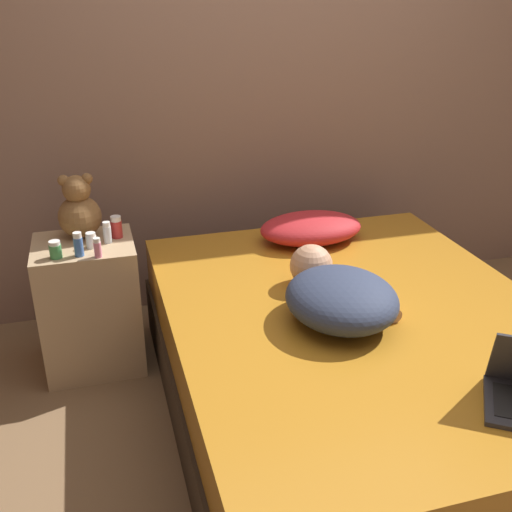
{
  "coord_description": "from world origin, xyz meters",
  "views": [
    {
      "loc": [
        -0.98,
        -1.91,
        1.72
      ],
      "look_at": [
        -0.37,
        0.25,
        0.7
      ],
      "focal_mm": 42.0,
      "sensor_mm": 36.0,
      "label": 1
    }
  ],
  "objects_px": {
    "pillow": "(311,228)",
    "bottle_pink": "(98,248)",
    "bottle_clear": "(107,233)",
    "bottle_green": "(55,250)",
    "bottle_blue": "(78,245)",
    "bottle_red": "(116,227)",
    "bottle_white": "(91,240)",
    "person_lying": "(338,294)",
    "teddy_bear": "(79,210)"
  },
  "relations": [
    {
      "from": "pillow",
      "to": "bottle_pink",
      "type": "bearing_deg",
      "value": -170.18
    },
    {
      "from": "pillow",
      "to": "bottle_clear",
      "type": "xyz_separation_m",
      "value": [
        -1.0,
        -0.03,
        0.1
      ]
    },
    {
      "from": "bottle_green",
      "to": "bottle_blue",
      "type": "relative_size",
      "value": 0.72
    },
    {
      "from": "pillow",
      "to": "bottle_red",
      "type": "height_order",
      "value": "bottle_red"
    },
    {
      "from": "bottle_white",
      "to": "person_lying",
      "type": "bearing_deg",
      "value": -36.33
    },
    {
      "from": "bottle_red",
      "to": "bottle_clear",
      "type": "relative_size",
      "value": 1.04
    },
    {
      "from": "bottle_blue",
      "to": "bottle_green",
      "type": "bearing_deg",
      "value": 176.73
    },
    {
      "from": "pillow",
      "to": "person_lying",
      "type": "xyz_separation_m",
      "value": [
        -0.17,
        -0.74,
        0.02
      ]
    },
    {
      "from": "bottle_green",
      "to": "bottle_red",
      "type": "distance_m",
      "value": 0.32
    },
    {
      "from": "person_lying",
      "to": "bottle_pink",
      "type": "relative_size",
      "value": 7.33
    },
    {
      "from": "pillow",
      "to": "bottle_white",
      "type": "relative_size",
      "value": 7.5
    },
    {
      "from": "teddy_bear",
      "to": "bottle_white",
      "type": "height_order",
      "value": "teddy_bear"
    },
    {
      "from": "pillow",
      "to": "bottle_green",
      "type": "distance_m",
      "value": 1.24
    },
    {
      "from": "person_lying",
      "to": "pillow",
      "type": "bearing_deg",
      "value": 76.31
    },
    {
      "from": "bottle_blue",
      "to": "teddy_bear",
      "type": "bearing_deg",
      "value": 86.08
    },
    {
      "from": "teddy_bear",
      "to": "bottle_pink",
      "type": "relative_size",
      "value": 3.41
    },
    {
      "from": "bottle_green",
      "to": "bottle_pink",
      "type": "distance_m",
      "value": 0.18
    },
    {
      "from": "bottle_white",
      "to": "bottle_pink",
      "type": "bearing_deg",
      "value": -78.18
    },
    {
      "from": "pillow",
      "to": "bottle_red",
      "type": "relative_size",
      "value": 5.07
    },
    {
      "from": "bottle_pink",
      "to": "bottle_white",
      "type": "xyz_separation_m",
      "value": [
        -0.02,
        0.12,
        -0.01
      ]
    },
    {
      "from": "bottle_green",
      "to": "bottle_red",
      "type": "height_order",
      "value": "bottle_red"
    },
    {
      "from": "bottle_red",
      "to": "bottle_white",
      "type": "bearing_deg",
      "value": -143.06
    },
    {
      "from": "teddy_bear",
      "to": "bottle_white",
      "type": "bearing_deg",
      "value": -74.93
    },
    {
      "from": "bottle_green",
      "to": "bottle_blue",
      "type": "xyz_separation_m",
      "value": [
        0.1,
        -0.01,
        0.02
      ]
    },
    {
      "from": "person_lying",
      "to": "bottle_clear",
      "type": "height_order",
      "value": "bottle_clear"
    },
    {
      "from": "person_lying",
      "to": "bottle_green",
      "type": "bearing_deg",
      "value": 149.82
    },
    {
      "from": "person_lying",
      "to": "bottle_red",
      "type": "relative_size",
      "value": 6.23
    },
    {
      "from": "person_lying",
      "to": "bottle_blue",
      "type": "height_order",
      "value": "bottle_blue"
    },
    {
      "from": "bottle_green",
      "to": "bottle_pink",
      "type": "xyz_separation_m",
      "value": [
        0.18,
        -0.04,
        0.01
      ]
    },
    {
      "from": "pillow",
      "to": "person_lying",
      "type": "distance_m",
      "value": 0.76
    },
    {
      "from": "bottle_blue",
      "to": "bottle_red",
      "type": "bearing_deg",
      "value": 44.38
    },
    {
      "from": "bottle_clear",
      "to": "bottle_blue",
      "type": "distance_m",
      "value": 0.17
    },
    {
      "from": "bottle_red",
      "to": "bottle_blue",
      "type": "xyz_separation_m",
      "value": [
        -0.17,
        -0.17,
        0.0
      ]
    },
    {
      "from": "bottle_green",
      "to": "bottle_clear",
      "type": "distance_m",
      "value": 0.25
    },
    {
      "from": "bottle_pink",
      "to": "bottle_red",
      "type": "relative_size",
      "value": 0.85
    },
    {
      "from": "pillow",
      "to": "bottle_red",
      "type": "xyz_separation_m",
      "value": [
        -0.96,
        0.02,
        0.1
      ]
    },
    {
      "from": "pillow",
      "to": "teddy_bear",
      "type": "relative_size",
      "value": 1.75
    },
    {
      "from": "person_lying",
      "to": "bottle_green",
      "type": "distance_m",
      "value": 1.22
    },
    {
      "from": "bottle_clear",
      "to": "bottle_white",
      "type": "relative_size",
      "value": 1.43
    },
    {
      "from": "teddy_bear",
      "to": "bottle_white",
      "type": "xyz_separation_m",
      "value": [
        0.04,
        -0.14,
        -0.1
      ]
    },
    {
      "from": "bottle_red",
      "to": "teddy_bear",
      "type": "bearing_deg",
      "value": 160.46
    },
    {
      "from": "bottle_pink",
      "to": "bottle_red",
      "type": "xyz_separation_m",
      "value": [
        0.09,
        0.2,
        0.01
      ]
    },
    {
      "from": "pillow",
      "to": "teddy_bear",
      "type": "bearing_deg",
      "value": 175.99
    },
    {
      "from": "bottle_pink",
      "to": "bottle_blue",
      "type": "relative_size",
      "value": 0.81
    },
    {
      "from": "bottle_green",
      "to": "bottle_white",
      "type": "xyz_separation_m",
      "value": [
        0.15,
        0.07,
        -0.0
      ]
    },
    {
      "from": "pillow",
      "to": "person_lying",
      "type": "height_order",
      "value": "person_lying"
    },
    {
      "from": "bottle_clear",
      "to": "bottle_green",
      "type": "bearing_deg",
      "value": -153.68
    },
    {
      "from": "person_lying",
      "to": "bottle_pink",
      "type": "distance_m",
      "value": 1.05
    },
    {
      "from": "bottle_clear",
      "to": "bottle_blue",
      "type": "xyz_separation_m",
      "value": [
        -0.13,
        -0.12,
        0.0
      ]
    },
    {
      "from": "bottle_green",
      "to": "bottle_pink",
      "type": "height_order",
      "value": "bottle_pink"
    }
  ]
}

